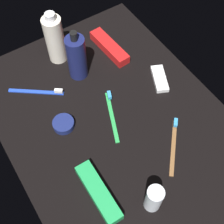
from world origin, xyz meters
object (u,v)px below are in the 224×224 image
(toothbrush_blue, at_px, (39,91))
(snack_bar_white, at_px, (160,79))
(toothpaste_box_green, at_px, (98,192))
(lotion_bottle, at_px, (76,57))
(deodorant_stick, at_px, (154,199))
(bodywash_bottle, at_px, (55,39))
(toothbrush_green, at_px, (113,113))
(toothpaste_box_red, at_px, (109,47))
(cream_tin_left, at_px, (64,124))
(toothbrush_brown, at_px, (174,143))

(toothbrush_blue, bearing_deg, snack_bar_white, 64.35)
(toothpaste_box_green, bearing_deg, lotion_bottle, 158.31)
(deodorant_stick, relative_size, snack_bar_white, 0.96)
(bodywash_bottle, height_order, toothbrush_blue, bodywash_bottle)
(deodorant_stick, distance_m, toothpaste_box_green, 0.15)
(toothbrush_green, xyz_separation_m, toothpaste_box_red, (-0.23, 0.13, 0.01))
(toothpaste_box_green, bearing_deg, toothbrush_green, 138.93)
(lotion_bottle, xyz_separation_m, snack_bar_white, (0.17, 0.21, -0.07))
(bodywash_bottle, xyz_separation_m, cream_tin_left, (0.25, -0.11, -0.08))
(lotion_bottle, relative_size, toothbrush_green, 1.08)
(lotion_bottle, xyz_separation_m, bodywash_bottle, (-0.10, -0.02, 0.01))
(lotion_bottle, xyz_separation_m, toothbrush_green, (0.20, 0.01, -0.07))
(lotion_bottle, distance_m, toothbrush_brown, 0.40)
(toothbrush_green, distance_m, toothpaste_box_green, 0.25)
(toothbrush_green, bearing_deg, cream_tin_left, -108.00)
(toothbrush_green, height_order, toothpaste_box_red, toothpaste_box_red)
(toothpaste_box_red, height_order, cream_tin_left, toothpaste_box_red)
(snack_bar_white, xyz_separation_m, cream_tin_left, (-0.02, -0.35, 0.00))
(lotion_bottle, xyz_separation_m, toothbrush_blue, (-0.00, -0.14, -0.07))
(toothpaste_box_red, distance_m, snack_bar_white, 0.21)
(toothbrush_green, xyz_separation_m, cream_tin_left, (-0.05, -0.15, 0.00))
(toothpaste_box_red, bearing_deg, toothbrush_blue, -87.68)
(lotion_bottle, xyz_separation_m, toothpaste_box_green, (0.39, -0.16, -0.06))
(toothbrush_brown, bearing_deg, toothbrush_green, -152.66)
(toothpaste_box_green, bearing_deg, bodywash_bottle, 165.07)
(toothbrush_brown, xyz_separation_m, toothpaste_box_red, (-0.41, 0.04, 0.01))
(toothpaste_box_green, relative_size, cream_tin_left, 2.71)
(bodywash_bottle, xyz_separation_m, toothbrush_brown, (0.48, 0.12, -0.08))
(cream_tin_left, bearing_deg, toothbrush_green, 72.00)
(toothbrush_green, bearing_deg, bodywash_bottle, -173.99)
(toothbrush_blue, distance_m, snack_bar_white, 0.39)
(toothbrush_brown, distance_m, toothpaste_box_red, 0.41)
(snack_bar_white, distance_m, cream_tin_left, 0.35)
(bodywash_bottle, bearing_deg, toothpaste_box_green, -15.73)
(snack_bar_white, bearing_deg, deodorant_stick, -15.17)
(deodorant_stick, bearing_deg, bodywash_bottle, 176.67)
(toothbrush_green, xyz_separation_m, toothbrush_blue, (-0.20, -0.15, 0.00))
(bodywash_bottle, height_order, cream_tin_left, bodywash_bottle)
(bodywash_bottle, relative_size, toothpaste_box_green, 1.09)
(lotion_bottle, height_order, toothbrush_blue, lotion_bottle)
(toothbrush_brown, distance_m, toothpaste_box_green, 0.26)
(toothpaste_box_red, xyz_separation_m, cream_tin_left, (0.18, -0.28, -0.01))
(toothbrush_green, height_order, snack_bar_white, toothbrush_green)
(toothbrush_brown, distance_m, toothbrush_blue, 0.45)
(bodywash_bottle, height_order, toothbrush_green, bodywash_bottle)
(deodorant_stick, xyz_separation_m, toothpaste_box_green, (-0.10, -0.10, -0.03))
(bodywash_bottle, distance_m, snack_bar_white, 0.37)
(deodorant_stick, relative_size, toothbrush_brown, 0.71)
(deodorant_stick, xyz_separation_m, cream_tin_left, (-0.33, -0.08, -0.04))
(toothbrush_brown, height_order, toothbrush_blue, same)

